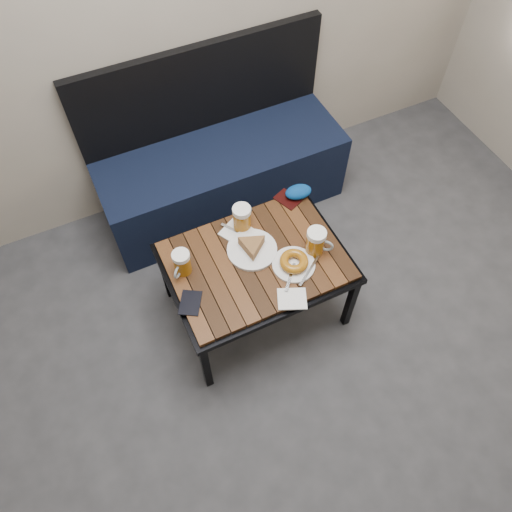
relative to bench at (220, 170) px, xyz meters
name	(u,v)px	position (x,y,z in m)	size (l,w,h in m)	color
ground	(344,489)	(-0.18, -1.76, -0.27)	(4.00, 4.00, 0.00)	#2D2D30
room_shell	(342,97)	(-0.18, -1.26, 1.48)	(4.00, 4.00, 4.00)	gray
bench	(220,170)	(0.00, 0.00, 0.00)	(1.40, 0.50, 0.95)	black
cafe_table	(256,265)	(-0.14, -0.78, 0.16)	(0.84, 0.62, 0.47)	black
beer_mug_left	(182,263)	(-0.47, -0.69, 0.26)	(0.12, 0.11, 0.13)	#9E5B0C
beer_mug_centre	(242,218)	(-0.12, -0.58, 0.27)	(0.13, 0.12, 0.14)	#9E5B0C
beer_mug_right	(316,242)	(0.13, -0.85, 0.27)	(0.13, 0.12, 0.14)	#9E5B0C
plate_pie	(252,247)	(-0.14, -0.73, 0.23)	(0.24, 0.24, 0.07)	white
plate_bagel	(294,263)	(0.00, -0.88, 0.22)	(0.25, 0.22, 0.06)	white
napkin_left	(236,232)	(-0.16, -0.60, 0.20)	(0.17, 0.17, 0.01)	white
napkin_right	(292,299)	(-0.09, -1.04, 0.20)	(0.16, 0.15, 0.01)	white
passport_navy	(190,303)	(-0.50, -0.86, 0.20)	(0.09, 0.12, 0.01)	black
passport_burgundy	(288,199)	(0.16, -0.52, 0.20)	(0.09, 0.12, 0.01)	black
knit_pouch	(298,192)	(0.22, -0.52, 0.23)	(0.14, 0.09, 0.06)	#050C80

